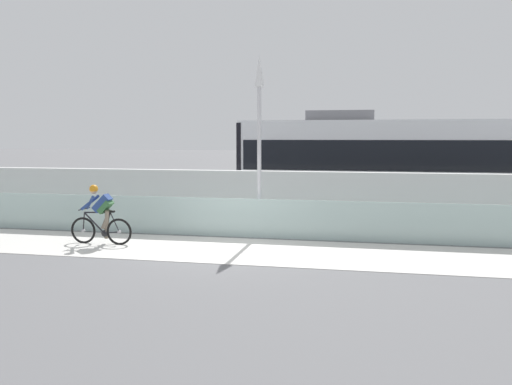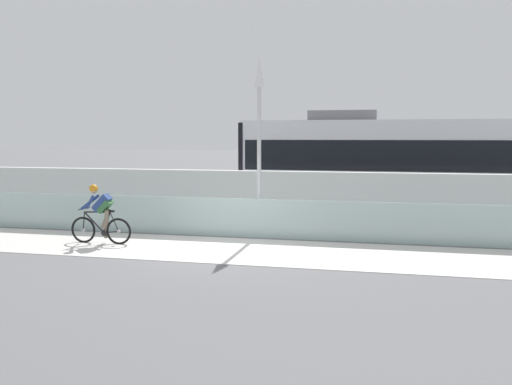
% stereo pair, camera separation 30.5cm
% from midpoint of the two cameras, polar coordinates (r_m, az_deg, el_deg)
% --- Properties ---
extents(ground_plane, '(200.00, 200.00, 0.00)m').
position_cam_midpoint_polar(ground_plane, '(14.40, -4.26, -5.85)').
color(ground_plane, slate).
extents(bike_path_deck, '(32.00, 3.20, 0.01)m').
position_cam_midpoint_polar(bike_path_deck, '(14.39, -4.26, -5.82)').
color(bike_path_deck, silver).
rests_on(bike_path_deck, ground).
extents(glass_parapet, '(32.00, 0.05, 1.12)m').
position_cam_midpoint_polar(glass_parapet, '(16.06, -2.41, -2.60)').
color(glass_parapet, '#ADC6C1').
rests_on(glass_parapet, ground).
extents(concrete_barrier_wall, '(32.00, 0.36, 1.81)m').
position_cam_midpoint_polar(concrete_barrier_wall, '(17.74, -0.95, -0.67)').
color(concrete_barrier_wall, silver).
rests_on(concrete_barrier_wall, ground).
extents(tram_rail_near, '(32.00, 0.08, 0.01)m').
position_cam_midpoint_polar(tram_rail_near, '(20.26, 0.65, -2.43)').
color(tram_rail_near, '#595654').
rests_on(tram_rail_near, ground).
extents(tram_rail_far, '(32.00, 0.08, 0.01)m').
position_cam_midpoint_polar(tram_rail_far, '(21.66, 1.41, -1.90)').
color(tram_rail_far, '#595654').
rests_on(tram_rail_far, ground).
extents(tram, '(11.06, 2.54, 3.81)m').
position_cam_midpoint_polar(tram, '(20.40, 13.65, 2.80)').
color(tram, silver).
rests_on(tram, ground).
extents(cyclist_on_bike, '(1.77, 0.58, 1.61)m').
position_cam_midpoint_polar(cyclist_on_bike, '(15.52, -16.14, -2.28)').
color(cyclist_on_bike, black).
rests_on(cyclist_on_bike, ground).
extents(lamp_post_antenna, '(0.28, 0.28, 5.20)m').
position_cam_midpoint_polar(lamp_post_antenna, '(16.05, -0.21, 7.19)').
color(lamp_post_antenna, gray).
rests_on(lamp_post_antenna, ground).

